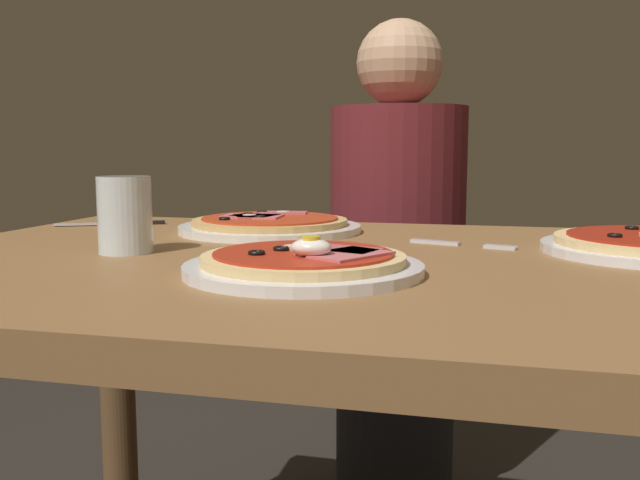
% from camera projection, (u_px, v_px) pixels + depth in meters
% --- Properties ---
extents(dining_table, '(1.20, 0.84, 0.75)m').
position_uv_depth(dining_table, '(335.00, 343.00, 0.93)').
color(dining_table, olive).
rests_on(dining_table, ground).
extents(pizza_foreground, '(0.27, 0.27, 0.05)m').
position_uv_depth(pizza_foreground, '(304.00, 263.00, 0.78)').
color(pizza_foreground, white).
rests_on(pizza_foreground, dining_table).
extents(pizza_across_left, '(0.30, 0.30, 0.03)m').
position_uv_depth(pizza_across_left, '(270.00, 225.00, 1.18)').
color(pizza_across_left, white).
rests_on(pizza_across_left, dining_table).
extents(water_glass_near, '(0.07, 0.07, 0.10)m').
position_uv_depth(water_glass_near, '(125.00, 219.00, 0.94)').
color(water_glass_near, silver).
rests_on(water_glass_near, dining_table).
extents(fork, '(0.15, 0.06, 0.00)m').
position_uv_depth(fork, '(454.00, 244.00, 1.02)').
color(fork, silver).
rests_on(fork, dining_table).
extents(knife, '(0.18, 0.11, 0.01)m').
position_uv_depth(knife, '(118.00, 223.00, 1.28)').
color(knife, silver).
rests_on(knife, dining_table).
extents(diner_person, '(0.32, 0.32, 1.18)m').
position_uv_depth(diner_person, '(396.00, 283.00, 1.69)').
color(diner_person, black).
rests_on(diner_person, ground).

